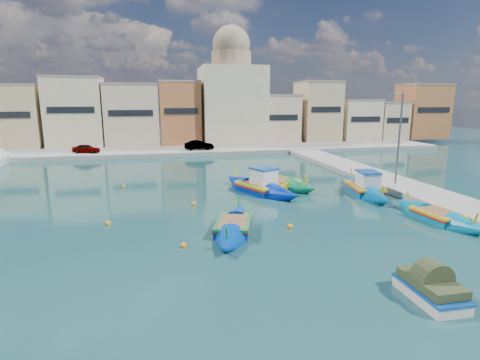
{
  "coord_description": "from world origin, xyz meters",
  "views": [
    {
      "loc": [
        -2.0,
        -21.45,
        7.43
      ],
      "look_at": [
        4.0,
        6.0,
        1.4
      ],
      "focal_mm": 28.0,
      "sensor_mm": 36.0,
      "label": 1
    }
  ],
  "objects_px": {
    "church_block": "(231,94)",
    "quay_street_lamp": "(399,138)",
    "tender_near": "(431,289)",
    "luzzu_cyan_south": "(437,217)",
    "luzzu_blue_south": "(234,227)",
    "luzzu_green": "(279,184)",
    "luzzu_blue_cabin": "(260,188)",
    "luzzu_turquoise_cabin": "(365,189)"
  },
  "relations": [
    {
      "from": "church_block",
      "to": "quay_street_lamp",
      "type": "height_order",
      "value": "church_block"
    },
    {
      "from": "luzzu_blue_cabin",
      "to": "church_block",
      "type": "bearing_deg",
      "value": 82.92
    },
    {
      "from": "luzzu_cyan_south",
      "to": "luzzu_blue_south",
      "type": "bearing_deg",
      "value": 176.28
    },
    {
      "from": "luzzu_blue_cabin",
      "to": "luzzu_cyan_south",
      "type": "bearing_deg",
      "value": -46.71
    },
    {
      "from": "luzzu_blue_cabin",
      "to": "luzzu_turquoise_cabin",
      "type": "bearing_deg",
      "value": -14.89
    },
    {
      "from": "luzzu_turquoise_cabin",
      "to": "luzzu_cyan_south",
      "type": "distance_m",
      "value": 7.34
    },
    {
      "from": "church_block",
      "to": "luzzu_green",
      "type": "distance_m",
      "value": 32.28
    },
    {
      "from": "luzzu_green",
      "to": "quay_street_lamp",
      "type": "bearing_deg",
      "value": -16.77
    },
    {
      "from": "luzzu_turquoise_cabin",
      "to": "luzzu_blue_south",
      "type": "bearing_deg",
      "value": -151.94
    },
    {
      "from": "quay_street_lamp",
      "to": "tender_near",
      "type": "xyz_separation_m",
      "value": [
        -9.63,
        -16.35,
        -3.92
      ]
    },
    {
      "from": "luzzu_blue_cabin",
      "to": "tender_near",
      "type": "xyz_separation_m",
      "value": [
        1.87,
        -17.66,
        0.02
      ]
    },
    {
      "from": "quay_street_lamp",
      "to": "luzzu_blue_south",
      "type": "relative_size",
      "value": 0.96
    },
    {
      "from": "luzzu_turquoise_cabin",
      "to": "tender_near",
      "type": "bearing_deg",
      "value": -112.29
    },
    {
      "from": "quay_street_lamp",
      "to": "luzzu_cyan_south",
      "type": "xyz_separation_m",
      "value": [
        -2.56,
        -8.18,
        -4.09
      ]
    },
    {
      "from": "luzzu_blue_south",
      "to": "luzzu_blue_cabin",
      "type": "bearing_deg",
      "value": 65.63
    },
    {
      "from": "quay_street_lamp",
      "to": "luzzu_turquoise_cabin",
      "type": "relative_size",
      "value": 0.84
    },
    {
      "from": "church_block",
      "to": "luzzu_cyan_south",
      "type": "relative_size",
      "value": 2.57
    },
    {
      "from": "tender_near",
      "to": "luzzu_blue_cabin",
      "type": "bearing_deg",
      "value": 96.06
    },
    {
      "from": "quay_street_lamp",
      "to": "luzzu_blue_south",
      "type": "height_order",
      "value": "quay_street_lamp"
    },
    {
      "from": "luzzu_cyan_south",
      "to": "luzzu_green",
      "type": "bearing_deg",
      "value": 121.71
    },
    {
      "from": "luzzu_blue_cabin",
      "to": "tender_near",
      "type": "bearing_deg",
      "value": -83.94
    },
    {
      "from": "luzzu_cyan_south",
      "to": "tender_near",
      "type": "xyz_separation_m",
      "value": [
        -7.07,
        -8.17,
        0.18
      ]
    },
    {
      "from": "tender_near",
      "to": "luzzu_turquoise_cabin",
      "type": "bearing_deg",
      "value": 67.71
    },
    {
      "from": "luzzu_green",
      "to": "luzzu_blue_south",
      "type": "distance_m",
      "value": 11.84
    },
    {
      "from": "luzzu_cyan_south",
      "to": "luzzu_turquoise_cabin",
      "type": "bearing_deg",
      "value": 95.66
    },
    {
      "from": "church_block",
      "to": "luzzu_turquoise_cabin",
      "type": "relative_size",
      "value": 2.02
    },
    {
      "from": "luzzu_green",
      "to": "luzzu_cyan_south",
      "type": "distance_m",
      "value": 12.93
    },
    {
      "from": "church_block",
      "to": "tender_near",
      "type": "xyz_separation_m",
      "value": [
        -2.19,
        -50.35,
        -7.99
      ]
    },
    {
      "from": "church_block",
      "to": "luzzu_green",
      "type": "bearing_deg",
      "value": -93.52
    },
    {
      "from": "luzzu_turquoise_cabin",
      "to": "luzzu_blue_cabin",
      "type": "xyz_separation_m",
      "value": [
        -8.22,
        2.19,
        0.04
      ]
    },
    {
      "from": "church_block",
      "to": "luzzu_turquoise_cabin",
      "type": "xyz_separation_m",
      "value": [
        4.16,
        -34.87,
        -8.05
      ]
    },
    {
      "from": "luzzu_blue_south",
      "to": "quay_street_lamp",
      "type": "bearing_deg",
      "value": 25.45
    },
    {
      "from": "quay_street_lamp",
      "to": "tender_near",
      "type": "height_order",
      "value": "quay_street_lamp"
    },
    {
      "from": "tender_near",
      "to": "quay_street_lamp",
      "type": "bearing_deg",
      "value": 59.49
    },
    {
      "from": "quay_street_lamp",
      "to": "church_block",
      "type": "bearing_deg",
      "value": 102.35
    },
    {
      "from": "luzzu_green",
      "to": "luzzu_blue_south",
      "type": "relative_size",
      "value": 1.0
    },
    {
      "from": "quay_street_lamp",
      "to": "luzzu_blue_cabin",
      "type": "distance_m",
      "value": 12.23
    },
    {
      "from": "luzzu_blue_cabin",
      "to": "luzzu_blue_south",
      "type": "relative_size",
      "value": 1.11
    },
    {
      "from": "church_block",
      "to": "luzzu_green",
      "type": "xyz_separation_m",
      "value": [
        -1.92,
        -31.18,
        -8.13
      ]
    },
    {
      "from": "luzzu_blue_cabin",
      "to": "luzzu_cyan_south",
      "type": "relative_size",
      "value": 1.25
    },
    {
      "from": "luzzu_green",
      "to": "luzzu_cyan_south",
      "type": "xyz_separation_m",
      "value": [
        6.8,
        -11.0,
        -0.04
      ]
    },
    {
      "from": "quay_street_lamp",
      "to": "luzzu_cyan_south",
      "type": "height_order",
      "value": "quay_street_lamp"
    }
  ]
}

